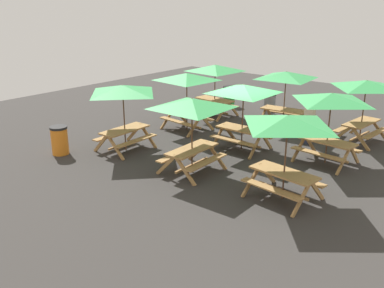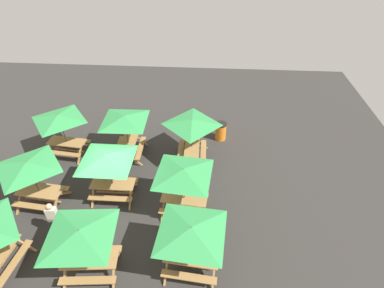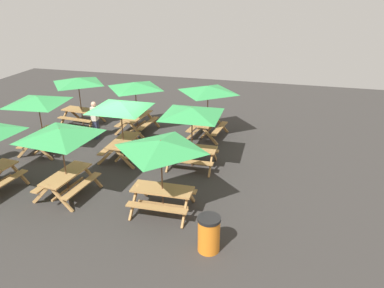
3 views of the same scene
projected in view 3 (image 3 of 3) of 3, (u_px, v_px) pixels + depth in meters
ground_plane at (117, 158)px, 14.59m from camera, size 27.30×27.30×0.00m
picnic_table_0 at (192, 116)px, 13.17m from camera, size 2.83×2.83×2.34m
picnic_table_1 at (161, 150)px, 10.45m from camera, size 2.04×2.04×2.34m
picnic_table_2 at (135, 89)px, 16.48m from camera, size 2.18×2.18×2.34m
picnic_table_4 at (208, 93)px, 15.89m from camera, size 2.21×2.21×2.34m
picnic_table_5 at (38, 104)px, 14.46m from camera, size 2.82×2.82×2.34m
picnic_table_6 at (78, 84)px, 17.26m from camera, size 2.19×2.19×2.34m
picnic_table_7 at (61, 138)px, 11.29m from camera, size 2.81×2.81×2.34m
picnic_table_8 at (121, 109)px, 13.83m from camera, size 2.83×2.83×2.34m
trash_bin_orange at (209, 234)px, 9.40m from camera, size 0.59×0.59×0.98m
person_standing at (95, 119)px, 16.12m from camera, size 0.38×0.26×1.67m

